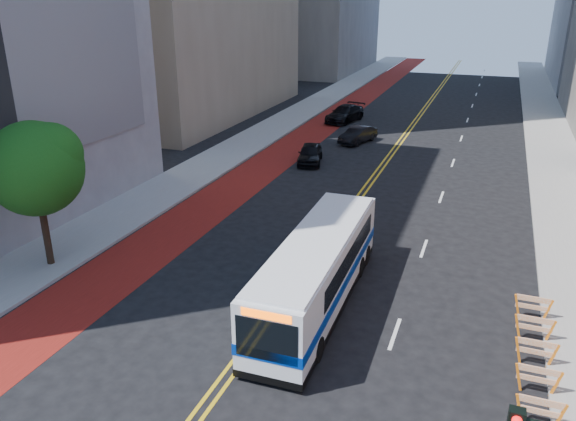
% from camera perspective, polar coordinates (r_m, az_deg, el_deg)
% --- Properties ---
extents(ground, '(160.00, 160.00, 0.00)m').
position_cam_1_polar(ground, '(18.57, -8.44, -19.09)').
color(ground, black).
rests_on(ground, ground).
extents(sidewalk_left, '(4.00, 140.00, 0.15)m').
position_cam_1_polar(sidewalk_left, '(47.88, -4.08, 6.92)').
color(sidewalk_left, gray).
rests_on(sidewalk_left, ground).
extents(sidewalk_right, '(4.00, 140.00, 0.15)m').
position_cam_1_polar(sidewalk_right, '(44.08, 25.75, 3.54)').
color(sidewalk_right, gray).
rests_on(sidewalk_right, ground).
extents(bus_lane_paint, '(3.60, 140.00, 0.01)m').
position_cam_1_polar(bus_lane_paint, '(46.46, 0.34, 6.44)').
color(bus_lane_paint, '#63130E').
rests_on(bus_lane_paint, ground).
extents(center_line_inner, '(0.14, 140.00, 0.01)m').
position_cam_1_polar(center_line_inner, '(44.48, 10.01, 5.42)').
color(center_line_inner, gold).
rests_on(center_line_inner, ground).
extents(center_line_outer, '(0.14, 140.00, 0.01)m').
position_cam_1_polar(center_line_outer, '(44.42, 10.47, 5.37)').
color(center_line_outer, gold).
rests_on(center_line_outer, ground).
extents(lane_dashes, '(0.14, 98.20, 0.01)m').
position_cam_1_polar(lane_dashes, '(51.65, 17.19, 7.01)').
color(lane_dashes, silver).
rests_on(lane_dashes, ground).
extents(construction_barriers, '(1.42, 10.91, 1.00)m').
position_cam_1_polar(construction_barriers, '(19.41, 24.15, -16.43)').
color(construction_barriers, orange).
rests_on(construction_barriers, ground).
extents(street_tree, '(4.20, 4.20, 6.70)m').
position_cam_1_polar(street_tree, '(26.92, -24.22, 4.24)').
color(street_tree, black).
rests_on(street_tree, sidewalk_left).
extents(transit_bus, '(2.58, 11.04, 3.03)m').
position_cam_1_polar(transit_bus, '(22.64, 3.04, -6.01)').
color(transit_bus, white).
rests_on(transit_bus, ground).
extents(car_a, '(2.57, 4.44, 1.42)m').
position_cam_1_polar(car_a, '(42.06, 2.26, 5.81)').
color(car_a, black).
rests_on(car_a, ground).
extents(car_b, '(2.65, 4.42, 1.38)m').
position_cam_1_polar(car_b, '(48.16, 7.11, 7.65)').
color(car_b, black).
rests_on(car_b, ground).
extents(car_c, '(3.27, 5.74, 1.57)m').
position_cam_1_polar(car_c, '(56.14, 5.79, 9.76)').
color(car_c, black).
rests_on(car_c, ground).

